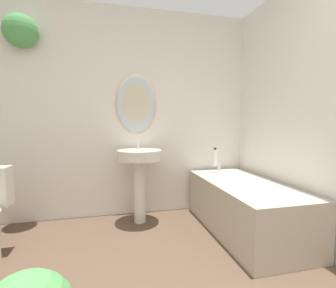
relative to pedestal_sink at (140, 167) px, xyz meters
The scene contains 5 objects.
wall_back 0.73m from the pedestal_sink, 119.67° to the left, with size 3.01×0.33×2.40m.
wall_right 1.80m from the pedestal_sink, 35.34° to the right, with size 0.06×2.64×2.40m.
pedestal_sink is the anchor object (origin of this frame).
bathtub 1.16m from the pedestal_sink, 25.39° to the right, with size 0.68×1.40×0.58m.
shampoo_bottle 0.91m from the pedestal_sink, ahead, with size 0.06×0.06×0.22m.
Camera 1 is at (-0.22, -0.35, 1.08)m, focal length 26.00 mm.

